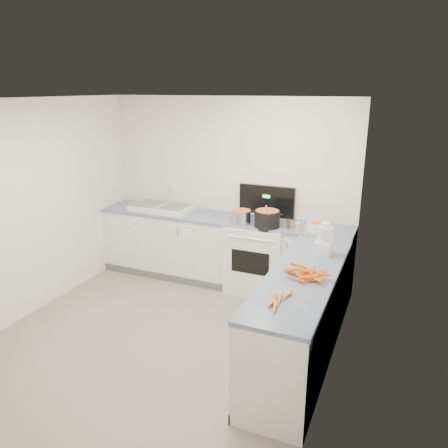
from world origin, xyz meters
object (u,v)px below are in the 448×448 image
at_px(black_pot, 267,219).
at_px(spice_jar, 298,227).
at_px(extract_bottle, 288,224).
at_px(sink, 163,207).
at_px(stove, 259,255).
at_px(food_processor, 324,241).
at_px(mixing_bowl, 316,227).
at_px(steel_pot, 241,218).

bearing_deg(black_pot, spice_jar, 2.61).
relative_size(black_pot, spice_jar, 3.83).
bearing_deg(black_pot, extract_bottle, 7.96).
bearing_deg(sink, stove, -0.62).
bearing_deg(black_pot, stove, 134.37).
relative_size(sink, spice_jar, 10.37).
bearing_deg(spice_jar, stove, 165.95).
distance_m(black_pot, food_processor, 1.07).
bearing_deg(spice_jar, black_pot, -177.39).
height_order(mixing_bowl, extract_bottle, extract_bottle).
bearing_deg(food_processor, extract_bottle, 128.76).
height_order(steel_pot, food_processor, food_processor).
bearing_deg(sink, spice_jar, -4.33).
relative_size(steel_pot, extract_bottle, 2.19).
xyz_separation_m(extract_bottle, spice_jar, (0.13, -0.02, -0.02)).
distance_m(stove, food_processor, 1.42).
xyz_separation_m(black_pot, mixing_bowl, (0.60, 0.07, -0.04)).
bearing_deg(food_processor, stove, 139.96).
relative_size(sink, food_processor, 2.52).
bearing_deg(mixing_bowl, food_processor, -72.77).
height_order(stove, extract_bottle, stove).
height_order(spice_jar, food_processor, food_processor).
xyz_separation_m(sink, spice_jar, (1.99, -0.15, 0.00)).
bearing_deg(steel_pot, mixing_bowl, 4.22).
xyz_separation_m(extract_bottle, food_processor, (0.57, -0.71, 0.09)).
bearing_deg(extract_bottle, food_processor, -51.24).
bearing_deg(food_processor, mixing_bowl, 107.23).
height_order(mixing_bowl, food_processor, food_processor).
distance_m(sink, black_pot, 1.61).
relative_size(mixing_bowl, extract_bottle, 1.85).
relative_size(steel_pot, spice_jar, 3.18).
distance_m(steel_pot, mixing_bowl, 0.95).
distance_m(stove, black_pot, 0.60).
relative_size(steel_pot, food_processor, 0.77).
bearing_deg(stove, sink, 179.38).
distance_m(stove, sink, 1.54).
relative_size(stove, black_pot, 4.28).
bearing_deg(black_pot, mixing_bowl, 6.97).
bearing_deg(stove, black_pot, -45.63).
relative_size(stove, food_processor, 3.98).
distance_m(stove, mixing_bowl, 0.91).
xyz_separation_m(mixing_bowl, extract_bottle, (-0.34, -0.04, 0.01)).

